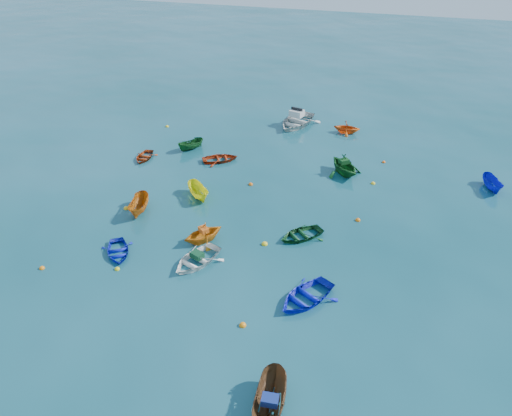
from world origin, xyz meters
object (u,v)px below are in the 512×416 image
(motorboat_white, at_px, (296,125))
(dinghy_blue_sw, at_px, (118,254))
(dinghy_blue_se, at_px, (305,300))
(dinghy_white_near, at_px, (197,263))

(motorboat_white, bearing_deg, dinghy_blue_sw, -88.85)
(dinghy_blue_se, xyz_separation_m, motorboat_white, (-6.02, 23.80, 0.00))
(dinghy_blue_sw, bearing_deg, dinghy_blue_se, -37.86)
(dinghy_blue_se, bearing_deg, dinghy_blue_sw, -153.34)
(dinghy_blue_sw, distance_m, motorboat_white, 23.76)
(dinghy_white_near, bearing_deg, dinghy_blue_sw, -152.52)
(dinghy_blue_sw, height_order, dinghy_white_near, dinghy_white_near)
(dinghy_white_near, xyz_separation_m, dinghy_blue_se, (6.84, -1.29, 0.00))
(dinghy_blue_sw, xyz_separation_m, motorboat_white, (5.71, 23.06, 0.00))
(dinghy_blue_se, bearing_deg, dinghy_white_near, -160.44)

